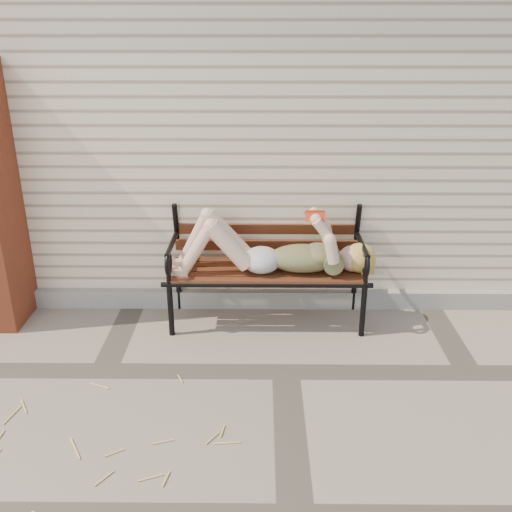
{
  "coord_description": "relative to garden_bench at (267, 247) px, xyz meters",
  "views": [
    {
      "loc": [
        -0.17,
        -3.31,
        2.21
      ],
      "look_at": [
        -0.21,
        0.54,
        0.64
      ],
      "focal_mm": 40.0,
      "sensor_mm": 36.0,
      "label": 1
    }
  ],
  "objects": [
    {
      "name": "ground",
      "position": [
        0.13,
        -0.82,
        -0.6
      ],
      "size": [
        80.0,
        80.0,
        0.0
      ],
      "primitive_type": "plane",
      "color": "gray",
      "rests_on": "ground"
    },
    {
      "name": "house_wall",
      "position": [
        0.13,
        2.18,
        0.9
      ],
      "size": [
        8.0,
        4.0,
        3.0
      ],
      "primitive_type": "cube",
      "color": "beige",
      "rests_on": "ground"
    },
    {
      "name": "foundation_strip",
      "position": [
        0.13,
        0.15,
        -0.52
      ],
      "size": [
        8.0,
        0.1,
        0.15
      ],
      "primitive_type": "cube",
      "color": "gray",
      "rests_on": "ground"
    },
    {
      "name": "garden_bench",
      "position": [
        0.0,
        0.0,
        0.0
      ],
      "size": [
        1.64,
        0.65,
        1.06
      ],
      "color": "black",
      "rests_on": "ground"
    },
    {
      "name": "reading_woman",
      "position": [
        0.01,
        -0.13,
        0.04
      ],
      "size": [
        1.55,
        0.35,
        0.49
      ],
      "color": "#092C41",
      "rests_on": "ground"
    },
    {
      "name": "straw_scatter",
      "position": [
        -1.29,
        -1.76,
        -0.59
      ],
      "size": [
        3.09,
        1.75,
        0.01
      ],
      "color": "#E0C56D",
      "rests_on": "ground"
    }
  ]
}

